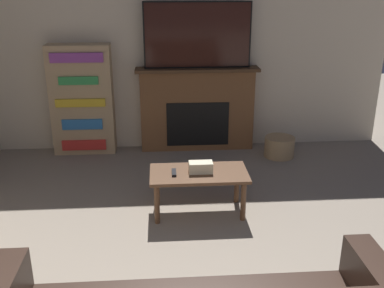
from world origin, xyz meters
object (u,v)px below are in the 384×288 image
object	(u,v)px
tv	(198,35)
coffee_table	(199,178)
fireplace	(197,109)
bookshelf	(82,100)
storage_basket	(279,147)

from	to	relation	value
tv	coffee_table	distance (m)	2.04
fireplace	bookshelf	distance (m)	1.45
coffee_table	storage_basket	bearing A→B (deg)	50.12
tv	storage_basket	distance (m)	1.71
bookshelf	storage_basket	distance (m)	2.54
bookshelf	storage_basket	bearing A→B (deg)	-8.02
storage_basket	coffee_table	bearing A→B (deg)	-129.88
bookshelf	storage_basket	xyz separation A→B (m)	(2.45, -0.34, -0.56)
tv	coffee_table	world-z (taller)	tv
fireplace	coffee_table	world-z (taller)	fireplace
tv	bookshelf	distance (m)	1.64
fireplace	tv	size ratio (longest dim) A/B	1.18
fireplace	coffee_table	distance (m)	1.74
fireplace	bookshelf	bearing A→B (deg)	-179.13
fireplace	tv	world-z (taller)	tv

